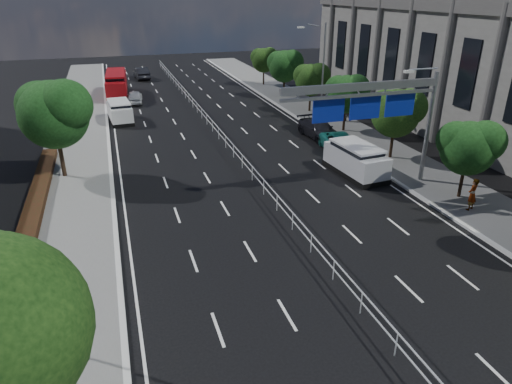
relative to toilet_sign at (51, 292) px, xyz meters
name	(u,v)px	position (x,y,z in m)	size (l,w,h in m)	color
ground	(350,301)	(10.95, 0.00, -2.94)	(160.00, 160.00, 0.00)	black
sidewalk_near	(49,364)	(-0.55, 0.00, -2.87)	(5.00, 140.00, 0.14)	slate
kerb_near	(125,348)	(1.95, 0.00, -2.87)	(0.25, 140.00, 0.15)	silver
median_fence	(221,136)	(10.95, 22.50, -2.42)	(0.05, 85.00, 1.02)	silver
hedge_near	(13,284)	(-2.35, 5.00, -2.58)	(1.00, 36.00, 0.44)	black
toilet_sign	(51,292)	(0.00, 0.00, 0.00)	(1.62, 0.18, 4.34)	gray
overhead_gantry	(378,102)	(17.69, 10.05, 2.66)	(10.24, 0.38, 7.45)	gray
streetlight_far	(320,66)	(21.46, 26.00, 2.27)	(2.78, 2.40, 9.00)	gray
civic_hall	(471,54)	(34.67, 22.00, 3.33)	(14.40, 36.00, 14.35)	slate
near_tree_back	(54,111)	(-0.99, 17.97, 1.67)	(4.84, 4.51, 6.69)	black
far_tree_c	(470,145)	(22.20, 6.98, 0.48)	(3.52, 3.28, 4.94)	black
far_tree_d	(397,111)	(22.20, 14.48, 0.74)	(3.85, 3.59, 5.34)	black
far_tree_e	(347,92)	(22.20, 21.98, 0.61)	(3.63, 3.38, 5.13)	black
far_tree_f	(311,78)	(22.20, 29.48, 0.55)	(3.52, 3.28, 5.02)	black
far_tree_g	(285,65)	(22.20, 36.98, 0.81)	(3.96, 3.69, 5.45)	black
far_tree_h	(264,59)	(22.20, 44.48, 0.48)	(3.41, 3.18, 4.91)	black
white_minivan	(120,112)	(3.24, 31.63, -1.97)	(2.35, 4.74, 1.99)	black
red_bus	(117,84)	(3.45, 43.49, -1.47)	(2.79, 9.61, 2.84)	black
near_car_silver	(135,97)	(5.13, 39.22, -2.25)	(1.64, 4.08, 1.39)	#BABEC2
near_car_dark	(141,73)	(7.16, 54.30, -2.14)	(1.71, 4.91, 1.62)	black
silver_minivan	(356,160)	(18.07, 12.53, -1.89)	(2.61, 5.31, 2.14)	black
parked_car_teal	(341,144)	(19.25, 16.87, -2.23)	(2.38, 5.16, 1.43)	#16655D
parked_car_dark	(319,129)	(19.25, 21.01, -2.19)	(2.10, 5.17, 1.50)	black
pedestrian_a	(472,194)	(21.48, 5.30, -1.85)	(0.69, 0.46, 1.91)	gray
pedestrian_b	(347,112)	(24.01, 24.84, -1.94)	(0.84, 0.66, 1.74)	gray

